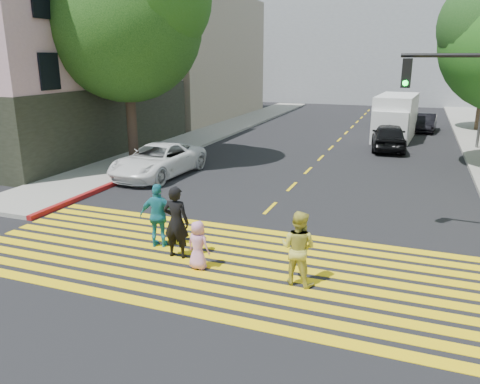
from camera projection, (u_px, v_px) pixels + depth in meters
The scene contains 18 objects.
ground at pixel (195, 283), 10.93m from camera, with size 120.00×120.00×0.00m, color black.
sidewalk_left at pixel (222, 129), 33.56m from camera, with size 3.00×40.00×0.15m, color gray.
curb_red at pixel (105, 187), 18.64m from camera, with size 0.20×8.00×0.16m, color maroon.
crosswalk at pixel (217, 261), 12.07m from camera, with size 13.40×5.30×0.01m.
lane_line at pixel (343, 136), 31.15m from camera, with size 0.12×34.40×0.01m.
building_left_pink at pixel (27, 66), 25.86m from camera, with size 12.10×14.10×11.00m.
building_left_tan at pixel (168, 58), 40.12m from camera, with size 12.00×16.00×10.00m, color tan.
backdrop_block at pixel (381, 48), 52.41m from camera, with size 30.00×8.00×12.00m, color gray.
tree_left at pixel (127, 15), 21.35m from camera, with size 8.77×8.35×10.25m.
pedestrian_man at pixel (176, 222), 12.09m from camera, with size 0.70×0.46×1.93m, color black.
pedestrian_woman at pixel (298, 248), 10.69m from camera, with size 0.86×0.67×1.76m, color gold.
pedestrian_child at pixel (198, 245), 11.52m from camera, with size 0.61×0.39×1.24m, color pink.
pedestrian_extra at pixel (159, 216), 12.80m from camera, with size 1.05×0.44×1.79m, color teal.
white_sedan at pixel (158, 160), 20.57m from camera, with size 2.35×5.10×1.42m, color white.
dark_car_near at pixel (389, 137), 26.30m from camera, with size 1.81×4.49×1.53m, color black.
silver_car at pixel (402, 113), 37.95m from camera, with size 1.95×4.80×1.39m, color #BDBDBD.
dark_car_parked at pixel (425, 123), 32.93m from camera, with size 1.31×3.76×1.24m, color black.
white_van at pixel (395, 118), 29.77m from camera, with size 2.59×5.99×2.76m.
Camera 1 is at (4.48, -8.90, 5.08)m, focal length 35.00 mm.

